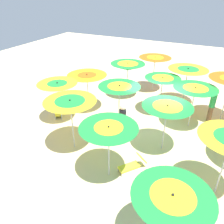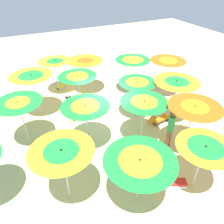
{
  "view_description": "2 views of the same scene",
  "coord_description": "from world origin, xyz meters",
  "views": [
    {
      "loc": [
        2.21,
        -9.42,
        6.39
      ],
      "look_at": [
        -1.62,
        -1.63,
        1.41
      ],
      "focal_mm": 35.78,
      "sensor_mm": 36.0,
      "label": 1
    },
    {
      "loc": [
        7.85,
        -3.49,
        7.02
      ],
      "look_at": [
        0.7,
        -0.11,
        1.44
      ],
      "focal_mm": 34.14,
      "sensor_mm": 36.0,
      "label": 2
    }
  ],
  "objects": [
    {
      "name": "ground",
      "position": [
        0.0,
        0.0,
        -0.02
      ],
      "size": [
        39.61,
        39.61,
        0.04
      ],
      "primitive_type": "cube",
      "color": "beige"
    },
    {
      "name": "beach_umbrella_0",
      "position": [
        -1.57,
        4.62,
        2.13
      ],
      "size": [
        2.1,
        2.1,
        2.36
      ],
      "color": "#B2B2B7",
      "rests_on": "ground"
    },
    {
      "name": "beach_umbrella_1",
      "position": [
        -2.78,
        2.94,
        1.99
      ],
      "size": [
        2.13,
        2.13,
        2.26
      ],
      "color": "#B2B2B7",
      "rests_on": "ground"
    },
    {
      "name": "beach_umbrella_2",
      "position": [
        -4.1,
        0.33,
        1.94
      ],
      "size": [
        2.18,
        2.18,
        2.18
      ],
      "color": "#B2B2B7",
      "rests_on": "ground"
    },
    {
      "name": "beach_umbrella_3",
      "position": [
        -4.79,
        -1.35,
        1.93
      ],
      "size": [
        2.02,
        2.02,
        2.19
      ],
      "color": "#B2B2B7",
      "rests_on": "ground"
    },
    {
      "name": "beach_umbrella_4",
      "position": [
        0.72,
        3.4,
        2.06
      ],
      "size": [
        2.25,
        2.25,
        2.3
      ],
      "color": "#B2B2B7",
      "rests_on": "ground"
    },
    {
      "name": "beach_umbrella_5",
      "position": [
        -0.28,
        1.76,
        1.93
      ],
      "size": [
        1.92,
        1.92,
        2.16
      ],
      "color": "#B2B2B7",
      "rests_on": "ground"
    },
    {
      "name": "beach_umbrella_6",
      "position": [
        -1.6,
        -0.92,
        2.24
      ],
      "size": [
        1.93,
        1.93,
        2.47
      ],
      "color": "#B2B2B7",
      "rests_on": "ground"
    },
    {
      "name": "beach_umbrella_7",
      "position": [
        -2.83,
        -2.99,
        2.13
      ],
      "size": [
        2.16,
        2.16,
        2.4
      ],
      "color": "#B2B2B7",
      "rests_on": "ground"
    },
    {
      "name": "beach_umbrella_8",
      "position": [
        2.94,
        2.47,
        2.16
      ],
      "size": [
        2.16,
        2.16,
        2.42
      ],
      "color": "#B2B2B7",
      "rests_on": "ground"
    },
    {
      "name": "beach_umbrella_9",
      "position": [
        1.48,
        1.05,
        1.98
      ],
      "size": [
        2.09,
        2.09,
        2.2
      ],
      "color": "#B2B2B7",
      "rests_on": "ground"
    },
    {
      "name": "beach_umbrella_10",
      "position": [
        0.74,
        -1.36,
        1.95
      ],
      "size": [
        2.07,
        2.07,
        2.21
      ],
      "color": "#B2B2B7",
      "rests_on": "ground"
    },
    {
      "name": "beach_umbrella_11",
      "position": [
        -0.66,
        -3.85,
        2.04
      ],
      "size": [
        2.05,
        2.05,
        2.27
      ],
      "color": "#B2B2B7",
      "rests_on": "ground"
    },
    {
      "name": "beach_umbrella_12",
      "position": [
        4.63,
        1.42,
        1.92
      ],
      "size": [
        1.95,
        1.95,
        2.16
      ],
      "color": "#B2B2B7",
      "rests_on": "ground"
    },
    {
      "name": "beach_umbrella_13",
      "position": [
        4.23,
        -0.83,
        1.92
      ],
      "size": [
        2.29,
        2.29,
        2.18
      ],
      "color": "#B2B2B7",
      "rests_on": "ground"
    },
    {
      "name": "beach_umbrella_14",
      "position": [
        3.07,
        -2.92,
        2.18
      ],
      "size": [
        2.04,
        2.04,
        2.45
      ],
      "color": "#B2B2B7",
      "rests_on": "ground"
    },
    {
      "name": "lounger_0",
      "position": [
        0.8,
        2.62,
        0.2
      ],
      "size": [
        0.52,
        1.38,
        0.58
      ],
      "rotation": [
        0.0,
        0.0,
        8.0
      ],
      "color": "#333338",
      "rests_on": "ground"
    },
    {
      "name": "lounger_1",
      "position": [
        -5.32,
        -0.97,
        0.21
      ],
      "size": [
        0.97,
        1.1,
        0.66
      ],
      "rotation": [
        0.0,
        0.0,
        5.38
      ],
      "color": "silver",
      "rests_on": "ground"
    },
    {
      "name": "lounger_2",
      "position": [
        0.01,
        -3.22,
        0.22
      ],
      "size": [
        1.0,
        1.13,
        0.67
      ],
      "rotation": [
        0.0,
        0.0,
        4.05
      ],
      "color": "silver",
      "rests_on": "ground"
    },
    {
      "name": "lounger_3",
      "position": [
        4.24,
        0.73,
        0.21
      ],
      "size": [
        0.81,
        1.21,
        0.68
      ],
      "rotation": [
        0.0,
        0.0,
        7.41
      ],
      "color": "silver",
      "rests_on": "ground"
    },
    {
      "name": "beachgoer_0",
      "position": [
        -1.1,
        -1.62,
        1.0
      ],
      "size": [
        0.3,
        0.3,
        1.89
      ],
      "rotation": [
        0.0,
        0.0,
        1.15
      ],
      "color": "beige",
      "rests_on": "ground"
    },
    {
      "name": "beachgoer_1",
      "position": [
        2.37,
        1.97,
        1.01
      ],
      "size": [
        0.3,
        0.3,
        1.9
      ],
      "rotation": [
        0.0,
        0.0,
        0.05
      ],
      "color": "brown",
      "rests_on": "ground"
    },
    {
      "name": "beach_ball",
      "position": [
        -4.11,
        3.39,
        0.16
      ],
      "size": [
        0.32,
        0.32,
        0.32
      ],
      "primitive_type": "sphere",
      "color": "red",
      "rests_on": "ground"
    }
  ]
}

